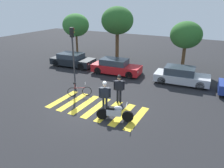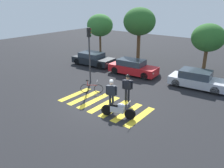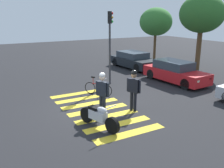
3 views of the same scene
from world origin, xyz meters
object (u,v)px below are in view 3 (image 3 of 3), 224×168
Objects in this scene: officer_on_foot at (102,90)px; officer_by_motorcycle at (134,87)px; traffic_light_pole at (110,37)px; police_motorcycle at (99,116)px; leaning_bicycle at (98,88)px; car_black_suv at (134,60)px; car_red_convertible at (175,72)px.

officer_on_foot is 1.01× the size of officer_by_motorcycle.
police_motorcycle is at bearing -32.58° from traffic_light_pole.
leaning_bicycle is 0.31× the size of traffic_light_pole.
officer_on_foot reaches higher than officer_by_motorcycle.
officer_on_foot is at bearing 146.01° from police_motorcycle.
traffic_light_pole is at bearing -50.14° from car_black_suv.
car_black_suv is at bearing 138.60° from officer_on_foot.
officer_by_motorcycle is 0.42× the size of car_red_convertible.
police_motorcycle is 1.05× the size of officer_on_foot.
car_black_suv is (-4.97, 5.65, 0.26)m from leaning_bicycle.
police_motorcycle is 1.38m from officer_on_foot.
officer_on_foot is at bearing -41.40° from car_black_suv.
officer_by_motorcycle is at bearing -60.87° from car_red_convertible.
police_motorcycle is at bearing -40.61° from car_black_suv.
car_red_convertible is at bearing 67.21° from traffic_light_pole.
car_red_convertible is (-3.63, 7.21, 0.20)m from police_motorcycle.
officer_by_motorcycle is at bearing -15.52° from traffic_light_pole.
leaning_bicycle is (-3.64, 1.74, -0.09)m from police_motorcycle.
police_motorcycle is 4.04m from leaning_bicycle.
officer_by_motorcycle is 5.85m from car_red_convertible.
leaning_bicycle is 0.73× the size of officer_by_motorcycle.
traffic_light_pole is (-1.61, 1.62, 2.57)m from leaning_bicycle.
leaning_bicycle is at bearing -90.13° from car_red_convertible.
officer_by_motorcycle is (-0.79, 2.12, 0.66)m from police_motorcycle.
officer_on_foot reaches higher than car_red_convertible.
car_black_suv is (-8.62, 7.39, 0.18)m from police_motorcycle.
traffic_light_pole is at bearing 164.48° from officer_by_motorcycle.
car_black_suv is at bearing 146.04° from officer_by_motorcycle.
traffic_light_pole reaches higher than police_motorcycle.
car_black_suv is 1.01× the size of traffic_light_pole.
police_motorcycle is 1.06× the size of officer_by_motorcycle.
car_red_convertible is 4.77m from traffic_light_pole.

